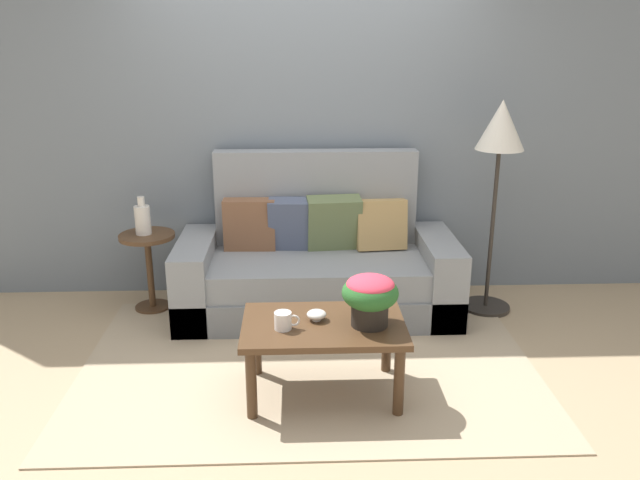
{
  "coord_description": "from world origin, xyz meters",
  "views": [
    {
      "loc": [
        -0.06,
        -3.5,
        1.96
      ],
      "look_at": [
        0.08,
        0.23,
        0.74
      ],
      "focal_mm": 35.56,
      "sensor_mm": 36.0,
      "label": 1
    }
  ],
  "objects_px": {
    "potted_plant": "(370,295)",
    "snack_bowl": "(317,315)",
    "couch": "(317,266)",
    "side_table": "(149,258)",
    "coffee_table": "(324,334)",
    "coffee_mug": "(284,321)",
    "floor_lamp": "(500,145)",
    "table_vase": "(143,219)"
  },
  "relations": [
    {
      "from": "coffee_table",
      "to": "side_table",
      "type": "xyz_separation_m",
      "value": [
        -1.22,
        1.23,
        0.03
      ]
    },
    {
      "from": "side_table",
      "to": "coffee_mug",
      "type": "bearing_deg",
      "value": -52.12
    },
    {
      "from": "coffee_mug",
      "to": "table_vase",
      "type": "relative_size",
      "value": 0.5
    },
    {
      "from": "couch",
      "to": "side_table",
      "type": "xyz_separation_m",
      "value": [
        -1.23,
        0.04,
        0.07
      ]
    },
    {
      "from": "floor_lamp",
      "to": "table_vase",
      "type": "relative_size",
      "value": 5.56
    },
    {
      "from": "couch",
      "to": "snack_bowl",
      "type": "xyz_separation_m",
      "value": [
        -0.04,
        -1.15,
        0.14
      ]
    },
    {
      "from": "coffee_mug",
      "to": "table_vase",
      "type": "xyz_separation_m",
      "value": [
        -1.03,
        1.3,
        0.21
      ]
    },
    {
      "from": "floor_lamp",
      "to": "coffee_mug",
      "type": "bearing_deg",
      "value": -141.15
    },
    {
      "from": "snack_bowl",
      "to": "couch",
      "type": "bearing_deg",
      "value": 87.82
    },
    {
      "from": "coffee_table",
      "to": "table_vase",
      "type": "bearing_deg",
      "value": 135.34
    },
    {
      "from": "potted_plant",
      "to": "snack_bowl",
      "type": "height_order",
      "value": "potted_plant"
    },
    {
      "from": "potted_plant",
      "to": "coffee_mug",
      "type": "relative_size",
      "value": 2.22
    },
    {
      "from": "potted_plant",
      "to": "snack_bowl",
      "type": "bearing_deg",
      "value": 166.25
    },
    {
      "from": "floor_lamp",
      "to": "snack_bowl",
      "type": "bearing_deg",
      "value": -140.01
    },
    {
      "from": "snack_bowl",
      "to": "table_vase",
      "type": "height_order",
      "value": "table_vase"
    },
    {
      "from": "snack_bowl",
      "to": "table_vase",
      "type": "relative_size",
      "value": 0.4
    },
    {
      "from": "couch",
      "to": "table_vase",
      "type": "bearing_deg",
      "value": 178.03
    },
    {
      "from": "coffee_table",
      "to": "table_vase",
      "type": "xyz_separation_m",
      "value": [
        -1.24,
        1.23,
        0.32
      ]
    },
    {
      "from": "floor_lamp",
      "to": "snack_bowl",
      "type": "distance_m",
      "value": 1.86
    },
    {
      "from": "coffee_table",
      "to": "coffee_mug",
      "type": "relative_size",
      "value": 6.49
    },
    {
      "from": "coffee_table",
      "to": "floor_lamp",
      "type": "height_order",
      "value": "floor_lamp"
    },
    {
      "from": "floor_lamp",
      "to": "potted_plant",
      "type": "bearing_deg",
      "value": -131.14
    },
    {
      "from": "coffee_mug",
      "to": "snack_bowl",
      "type": "relative_size",
      "value": 1.26
    },
    {
      "from": "couch",
      "to": "potted_plant",
      "type": "height_order",
      "value": "couch"
    },
    {
      "from": "couch",
      "to": "coffee_mug",
      "type": "xyz_separation_m",
      "value": [
        -0.23,
        -1.25,
        0.16
      ]
    },
    {
      "from": "coffee_table",
      "to": "side_table",
      "type": "relative_size",
      "value": 1.54
    },
    {
      "from": "side_table",
      "to": "table_vase",
      "type": "height_order",
      "value": "table_vase"
    },
    {
      "from": "couch",
      "to": "side_table",
      "type": "relative_size",
      "value": 3.41
    },
    {
      "from": "floor_lamp",
      "to": "table_vase",
      "type": "height_order",
      "value": "floor_lamp"
    },
    {
      "from": "potted_plant",
      "to": "table_vase",
      "type": "distance_m",
      "value": 1.96
    },
    {
      "from": "coffee_table",
      "to": "potted_plant",
      "type": "bearing_deg",
      "value": -7.8
    },
    {
      "from": "couch",
      "to": "coffee_table",
      "type": "bearing_deg",
      "value": -90.31
    },
    {
      "from": "snack_bowl",
      "to": "table_vase",
      "type": "bearing_deg",
      "value": 135.31
    },
    {
      "from": "side_table",
      "to": "floor_lamp",
      "type": "height_order",
      "value": "floor_lamp"
    },
    {
      "from": "potted_plant",
      "to": "floor_lamp",
      "type": "bearing_deg",
      "value": 48.86
    },
    {
      "from": "floor_lamp",
      "to": "table_vase",
      "type": "xyz_separation_m",
      "value": [
        -2.51,
        0.1,
        -0.53
      ]
    },
    {
      "from": "floor_lamp",
      "to": "table_vase",
      "type": "distance_m",
      "value": 2.57
    },
    {
      "from": "couch",
      "to": "snack_bowl",
      "type": "height_order",
      "value": "couch"
    },
    {
      "from": "coffee_table",
      "to": "snack_bowl",
      "type": "distance_m",
      "value": 0.11
    },
    {
      "from": "floor_lamp",
      "to": "coffee_mug",
      "type": "xyz_separation_m",
      "value": [
        -1.48,
        -1.2,
        -0.74
      ]
    },
    {
      "from": "table_vase",
      "to": "couch",
      "type": "bearing_deg",
      "value": -1.97
    },
    {
      "from": "couch",
      "to": "floor_lamp",
      "type": "bearing_deg",
      "value": -2.66
    }
  ]
}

